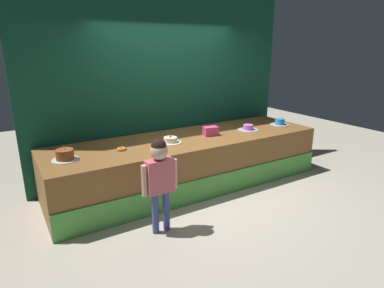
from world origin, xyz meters
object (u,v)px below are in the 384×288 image
Objects in this scene: pink_box at (211,131)px; cake_center_left at (170,140)px; cake_far_right at (280,122)px; child_figure at (160,173)px; cake_center_right at (248,128)px; donut at (122,149)px; cake_far_left at (65,155)px.

cake_center_left is at bearing -177.61° from pink_box.
cake_far_right is at bearing -2.29° from pink_box.
cake_far_right is at bearing -0.73° from cake_center_left.
child_figure is 2.30m from cake_center_right.
cake_far_right is at bearing -1.20° from donut.
cake_center_right is 1.04× the size of cake_far_right.
donut is at bearing 178.80° from cake_far_right.
child_figure reaches higher than cake_far_right.
child_figure is 3.62× the size of cake_center_left.
cake_center_right reaches higher than donut.
cake_center_right is (2.95, -0.03, -0.03)m from cake_far_left.
cake_center_left is (-0.74, -0.03, -0.03)m from pink_box.
child_figure is 1.68m from pink_box.
child_figure reaches higher than cake_center_left.
donut is 2.21m from cake_center_right.
donut is 0.74m from cake_far_left.
cake_center_right is (1.47, -0.02, -0.00)m from cake_center_left.
pink_box is at bearing 176.04° from cake_center_right.
cake_far_right is (1.47, -0.06, -0.02)m from pink_box.
cake_center_left is (1.47, -0.01, -0.03)m from cake_far_left.
pink_box is 1.76× the size of donut.
cake_far_right is at bearing -0.62° from cake_center_right.
pink_box reaches higher than cake_center_right.
donut is at bearing 177.37° from cake_center_left.
cake_far_left is at bearing 179.36° from cake_center_right.
child_figure reaches higher than cake_center_right.
pink_box is 1.48m from donut.
cake_far_left is (-0.84, 0.95, 0.09)m from child_figure.
pink_box is at bearing 0.46° from cake_far_left.
pink_box is 0.74m from cake_center_right.
pink_box is 0.65× the size of cake_center_right.
cake_center_left is (0.74, -0.03, 0.02)m from donut.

